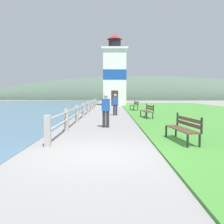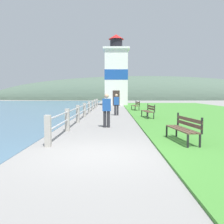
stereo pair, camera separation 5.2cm
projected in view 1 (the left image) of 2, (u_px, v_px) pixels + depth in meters
name	position (u px, v px, depth m)	size (l,w,h in m)	color
ground_plane	(99.00, 155.00, 6.67)	(160.00, 160.00, 0.00)	gray
grass_verge	(203.00, 113.00, 20.27)	(12.00, 41.02, 0.06)	#428433
seawall_railing	(87.00, 108.00, 18.72)	(0.18, 22.43, 0.98)	#A8A399
park_bench_near	(185.00, 127.00, 8.18)	(0.70, 1.95, 0.94)	brown
park_bench_midway	(149.00, 110.00, 16.24)	(0.65, 1.88, 0.94)	brown
park_bench_far	(136.00, 105.00, 23.55)	(0.67, 1.83, 0.94)	brown
lighthouse	(116.00, 74.00, 34.05)	(3.49, 3.49, 9.59)	white
person_strolling	(107.00, 109.00, 11.95)	(0.40, 0.22, 1.62)	#28282D
person_by_railing	(116.00, 104.00, 18.48)	(0.39, 0.22, 1.59)	#28282D
distant_hillside	(143.00, 100.00, 63.82)	(80.00, 16.00, 12.00)	#475B4C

